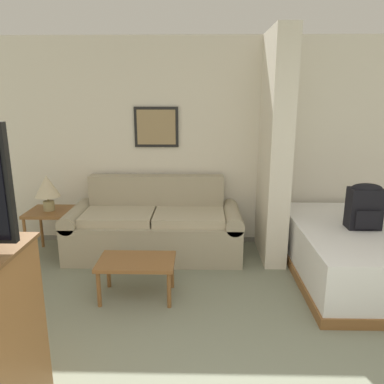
# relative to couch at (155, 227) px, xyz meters

# --- Properties ---
(wall_back) EXTENTS (6.87, 0.16, 2.60)m
(wall_back) POSITION_rel_couch_xyz_m (0.65, 0.48, 0.96)
(wall_back) COLOR silver
(wall_back) RESTS_ON ground_plane
(wall_partition_pillar) EXTENTS (0.24, 0.85, 2.60)m
(wall_partition_pillar) POSITION_rel_couch_xyz_m (1.41, -0.01, 0.96)
(wall_partition_pillar) COLOR silver
(wall_partition_pillar) RESTS_ON ground_plane
(couch) EXTENTS (2.09, 0.84, 0.93)m
(couch) POSITION_rel_couch_xyz_m (0.00, 0.00, 0.00)
(couch) COLOR tan
(couch) RESTS_ON ground_plane
(coffee_table) EXTENTS (0.73, 0.45, 0.39)m
(coffee_table) POSITION_rel_couch_xyz_m (-0.05, -1.05, 0.00)
(coffee_table) COLOR brown
(coffee_table) RESTS_ON ground_plane
(side_table) EXTENTS (0.50, 0.50, 0.57)m
(side_table) POSITION_rel_couch_xyz_m (-1.26, -0.06, 0.15)
(side_table) COLOR brown
(side_table) RESTS_ON ground_plane
(table_lamp) EXTENTS (0.29, 0.29, 0.43)m
(table_lamp) POSITION_rel_couch_xyz_m (-1.26, -0.06, 0.51)
(table_lamp) COLOR tan
(table_lamp) RESTS_ON side_table
(bed) EXTENTS (1.90, 1.91, 0.57)m
(bed) POSITION_rel_couch_xyz_m (2.51, -0.58, -0.05)
(bed) COLOR brown
(bed) RESTS_ON ground_plane
(backpack) EXTENTS (0.33, 0.22, 0.48)m
(backpack) POSITION_rel_couch_xyz_m (2.24, -0.61, 0.48)
(backpack) COLOR black
(backpack) RESTS_ON bed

